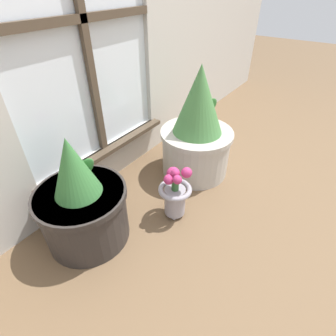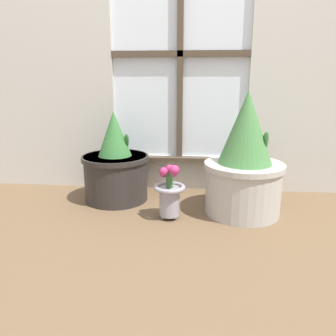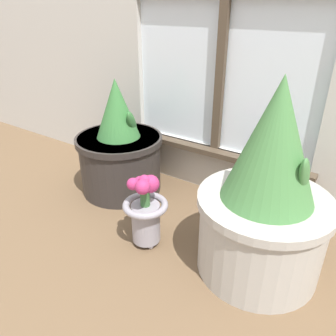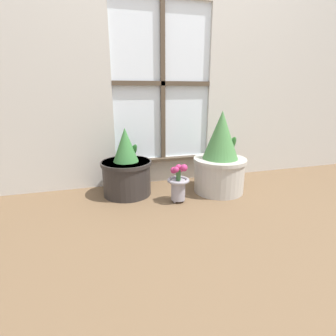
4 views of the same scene
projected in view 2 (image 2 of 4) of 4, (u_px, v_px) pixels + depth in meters
ground_plane at (172, 225)px, 1.62m from camera, size 10.00×10.00×0.00m
potted_plant_left at (116, 167)px, 1.91m from camera, size 0.39×0.39×0.52m
potted_plant_right at (244, 165)px, 1.70m from camera, size 0.42×0.42×0.64m
flower_vase at (170, 191)px, 1.66m from camera, size 0.16×0.16×0.30m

